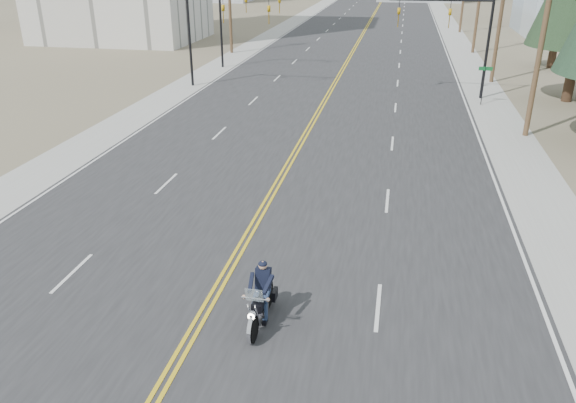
{
  "coord_description": "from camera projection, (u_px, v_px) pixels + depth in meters",
  "views": [
    {
      "loc": [
        5.08,
        -10.26,
        9.69
      ],
      "look_at": [
        1.55,
        7.6,
        1.6
      ],
      "focal_mm": 35.0,
      "sensor_mm": 36.0,
      "label": 1
    }
  ],
  "objects": [
    {
      "name": "ground_plane",
      "position": [
        169.0,
        376.0,
        14.03
      ],
      "size": [
        400.0,
        400.0,
        0.0
      ],
      "primitive_type": "plane",
      "color": "#776D56",
      "rests_on": "ground"
    },
    {
      "name": "traffic_mast_left",
      "position": [
        214.0,
        22.0,
        42.31
      ],
      "size": [
        7.1,
        0.26,
        7.0
      ],
      "color": "black",
      "rests_on": "ground"
    },
    {
      "name": "motorcyclist",
      "position": [
        260.0,
        295.0,
        15.68
      ],
      "size": [
        1.05,
        2.37,
        1.83
      ],
      "primitive_type": null,
      "rotation": [
        0.0,
        0.0,
        3.12
      ],
      "color": "black",
      "rests_on": "ground"
    },
    {
      "name": "street_sign",
      "position": [
        484.0,
        79.0,
        38.28
      ],
      "size": [
        0.9,
        0.06,
        2.62
      ],
      "color": "black",
      "rests_on": "ground"
    },
    {
      "name": "traffic_mast_right",
      "position": [
        460.0,
        27.0,
        39.13
      ],
      "size": [
        7.1,
        0.26,
        7.0
      ],
      "color": "black",
      "rests_on": "ground"
    },
    {
      "name": "road",
      "position": [
        365.0,
        30.0,
        76.79
      ],
      "size": [
        20.0,
        200.0,
        0.01
      ],
      "primitive_type": "cube",
      "color": "#303033",
      "rests_on": "ground"
    },
    {
      "name": "utility_pole_b",
      "position": [
        544.0,
        28.0,
        30.01
      ],
      "size": [
        2.2,
        0.3,
        11.5
      ],
      "color": "brown",
      "rests_on": "ground"
    },
    {
      "name": "traffic_mast_far",
      "position": [
        239.0,
        12.0,
        49.56
      ],
      "size": [
        6.1,
        0.26,
        7.0
      ],
      "color": "black",
      "rests_on": "ground"
    },
    {
      "name": "sidewalk_right",
      "position": [
        452.0,
        32.0,
        74.75
      ],
      "size": [
        3.0,
        200.0,
        0.01
      ],
      "primitive_type": "cube",
      "color": "#A5A5A0",
      "rests_on": "ground"
    },
    {
      "name": "sidewalk_left",
      "position": [
        283.0,
        28.0,
        78.83
      ],
      "size": [
        3.0,
        200.0,
        0.01
      ],
      "primitive_type": "cube",
      "color": "#A5A5A0",
      "rests_on": "ground"
    },
    {
      "name": "utility_pole_c",
      "position": [
        502.0,
        8.0,
        43.56
      ],
      "size": [
        2.2,
        0.3,
        11.0
      ],
      "color": "brown",
      "rests_on": "ground"
    }
  ]
}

